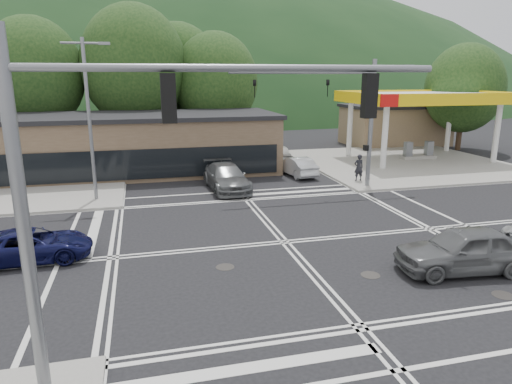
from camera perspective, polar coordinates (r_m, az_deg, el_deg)
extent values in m
plane|color=black|center=(20.01, 3.60, -6.27)|extent=(120.00, 120.00, 0.00)
cube|color=gray|center=(39.46, 17.91, 3.52)|extent=(16.00, 16.00, 0.15)
cube|color=gray|center=(34.79, -29.21, 0.98)|extent=(16.00, 16.00, 0.15)
cylinder|color=silver|center=(35.87, 15.79, 6.58)|extent=(0.44, 0.44, 5.00)
cylinder|color=silver|center=(41.14, 11.64, 7.76)|extent=(0.44, 0.44, 5.00)
cylinder|color=silver|center=(41.74, 27.88, 6.49)|extent=(0.44, 0.44, 5.00)
cylinder|color=silver|center=(46.35, 22.96, 7.65)|extent=(0.44, 0.44, 5.00)
cube|color=silver|center=(40.81, 20.17, 11.09)|extent=(12.00, 8.00, 0.60)
cube|color=yellow|center=(37.56, 23.61, 10.56)|extent=(12.20, 0.25, 0.90)
cube|color=yellow|center=(44.18, 17.24, 11.51)|extent=(12.20, 0.25, 0.90)
cube|color=yellow|center=(37.79, 12.46, 11.42)|extent=(0.25, 8.20, 0.90)
cube|color=yellow|center=(44.44, 26.70, 10.65)|extent=(0.25, 8.20, 0.90)
cube|color=red|center=(34.38, 16.33, 10.92)|extent=(1.40, 0.12, 0.90)
cube|color=gray|center=(41.34, 19.57, 4.10)|extent=(3.00, 1.00, 0.30)
cube|color=slate|center=(40.68, 18.47, 5.04)|extent=(0.60, 0.50, 1.30)
cube|color=slate|center=(41.79, 20.79, 5.08)|extent=(0.60, 0.50, 1.30)
cube|color=#846B4F|center=(50.24, 16.95, 7.91)|extent=(10.00, 6.00, 3.80)
cube|color=brown|center=(35.24, -17.71, 5.49)|extent=(24.00, 8.00, 4.00)
ellipsoid|color=#173518|center=(108.20, -11.28, 10.41)|extent=(252.00, 126.00, 140.00)
cylinder|color=#382619|center=(42.86, -25.33, 6.83)|extent=(0.50, 0.50, 4.84)
ellipsoid|color=black|center=(42.61, -26.03, 13.13)|extent=(8.00, 8.00, 9.20)
cylinder|color=#382619|center=(42.04, -14.54, 7.93)|extent=(0.50, 0.50, 5.28)
ellipsoid|color=black|center=(41.82, -14.99, 14.97)|extent=(9.00, 9.00, 10.35)
cylinder|color=#382619|center=(42.64, -4.98, 7.82)|extent=(0.50, 0.50, 4.40)
ellipsoid|color=black|center=(42.36, -5.11, 13.61)|extent=(7.60, 7.60, 8.74)
cylinder|color=#382619|center=(46.20, -9.51, 8.46)|extent=(0.50, 0.50, 4.84)
ellipsoid|color=black|center=(45.97, -9.77, 14.33)|extent=(8.40, 8.40, 9.66)
cylinder|color=#382619|center=(48.40, 24.11, 7.15)|extent=(0.50, 0.50, 3.96)
ellipsoid|color=black|center=(48.15, 24.58, 11.71)|extent=(7.20, 7.20, 8.28)
cylinder|color=slate|center=(27.07, -20.08, 8.13)|extent=(0.20, 0.20, 9.00)
cylinder|color=slate|center=(27.00, -20.88, 17.01)|extent=(2.20, 0.12, 0.12)
cube|color=slate|center=(26.91, -18.45, 17.21)|extent=(0.60, 0.25, 0.15)
cylinder|color=slate|center=(29.69, 14.15, 8.07)|extent=(0.28, 0.28, 8.00)
cylinder|color=slate|center=(27.69, 6.05, 14.63)|extent=(9.00, 0.16, 0.16)
imported|color=black|center=(28.25, 8.93, 12.71)|extent=(0.16, 0.20, 1.00)
imported|color=black|center=(26.82, -0.18, 12.80)|extent=(0.16, 0.20, 1.00)
cylinder|color=slate|center=(30.12, 16.67, 14.87)|extent=(2.40, 0.12, 0.12)
cube|color=slate|center=(30.69, 18.50, 14.72)|extent=(0.70, 0.30, 0.15)
cube|color=black|center=(29.75, 13.56, 5.40)|extent=(0.25, 0.30, 0.35)
cylinder|color=slate|center=(10.37, -26.99, -4.38)|extent=(0.28, 0.28, 8.00)
cylinder|color=slate|center=(9.83, -1.99, 15.22)|extent=(9.00, 0.16, 0.16)
cube|color=black|center=(9.64, -10.89, 11.43)|extent=(0.30, 0.25, 1.00)
cube|color=black|center=(10.88, 14.00, 11.58)|extent=(0.30, 0.25, 1.00)
imported|color=#0D0F3A|center=(19.90, -26.31, -5.99)|extent=(4.62, 2.27, 1.26)
imported|color=#56585B|center=(18.51, 24.60, -6.57)|extent=(5.16, 2.50, 1.70)
imported|color=#B8BBC0|center=(33.01, 5.15, 3.23)|extent=(1.94, 4.30, 1.37)
imported|color=silver|center=(38.76, 2.96, 4.92)|extent=(2.07, 4.13, 1.35)
imported|color=#535658|center=(28.84, -3.72, 1.86)|extent=(2.53, 5.63, 1.60)
imported|color=black|center=(31.35, 12.71, 3.00)|extent=(0.66, 0.44, 1.79)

